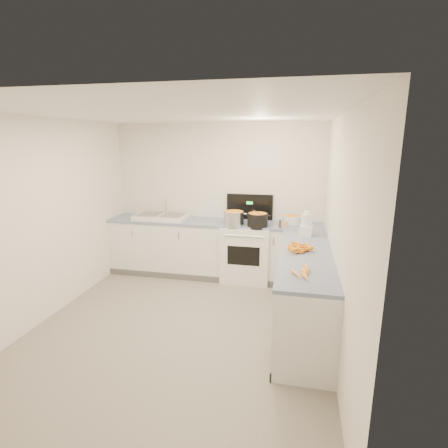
% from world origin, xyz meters
% --- Properties ---
extents(floor, '(3.50, 4.00, 0.00)m').
position_xyz_m(floor, '(0.00, 0.00, 0.00)').
color(floor, gray).
rests_on(floor, ground).
extents(ceiling, '(3.50, 4.00, 0.00)m').
position_xyz_m(ceiling, '(0.00, 0.00, 2.50)').
color(ceiling, white).
rests_on(ceiling, ground).
extents(wall_back, '(3.50, 0.00, 2.50)m').
position_xyz_m(wall_back, '(0.00, 2.00, 1.25)').
color(wall_back, white).
rests_on(wall_back, ground).
extents(wall_front, '(3.50, 0.00, 2.50)m').
position_xyz_m(wall_front, '(0.00, -2.00, 1.25)').
color(wall_front, white).
rests_on(wall_front, ground).
extents(wall_left, '(0.00, 4.00, 2.50)m').
position_xyz_m(wall_left, '(-1.75, 0.00, 1.25)').
color(wall_left, white).
rests_on(wall_left, ground).
extents(wall_right, '(0.00, 4.00, 2.50)m').
position_xyz_m(wall_right, '(1.75, 0.00, 1.25)').
color(wall_right, white).
rests_on(wall_right, ground).
extents(counter_back, '(3.50, 0.62, 0.94)m').
position_xyz_m(counter_back, '(0.00, 1.70, 0.47)').
color(counter_back, white).
rests_on(counter_back, ground).
extents(counter_right, '(0.62, 2.20, 0.94)m').
position_xyz_m(counter_right, '(1.45, 0.30, 0.47)').
color(counter_right, white).
rests_on(counter_right, ground).
extents(stove, '(0.76, 0.65, 1.36)m').
position_xyz_m(stove, '(0.55, 1.69, 0.47)').
color(stove, white).
rests_on(stove, ground).
extents(sink, '(0.86, 0.52, 0.31)m').
position_xyz_m(sink, '(-0.90, 1.70, 0.98)').
color(sink, white).
rests_on(sink, counter_back).
extents(steel_pot, '(0.40, 0.40, 0.23)m').
position_xyz_m(steel_pot, '(0.37, 1.52, 1.04)').
color(steel_pot, silver).
rests_on(steel_pot, stove).
extents(black_pot, '(0.41, 0.41, 0.22)m').
position_xyz_m(black_pot, '(0.74, 1.51, 1.03)').
color(black_pot, black).
rests_on(black_pot, stove).
extents(wooden_spoon, '(0.17, 0.31, 0.01)m').
position_xyz_m(wooden_spoon, '(0.74, 1.51, 1.15)').
color(wooden_spoon, '#AD7A47').
rests_on(wooden_spoon, black_pot).
extents(mixing_bowl, '(0.36, 0.36, 0.13)m').
position_xyz_m(mixing_bowl, '(1.25, 1.80, 1.00)').
color(mixing_bowl, white).
rests_on(mixing_bowl, counter_back).
extents(extract_bottle, '(0.04, 0.04, 0.10)m').
position_xyz_m(extract_bottle, '(1.08, 1.48, 0.99)').
color(extract_bottle, '#593319').
rests_on(extract_bottle, counter_back).
extents(spice_jar, '(0.05, 0.05, 0.09)m').
position_xyz_m(spice_jar, '(1.18, 1.54, 0.99)').
color(spice_jar, '#E5B266').
rests_on(spice_jar, counter_back).
extents(food_processor, '(0.19, 0.22, 0.34)m').
position_xyz_m(food_processor, '(1.46, 1.13, 1.08)').
color(food_processor, white).
rests_on(food_processor, counter_right).
extents(carrot_pile, '(0.38, 0.42, 0.08)m').
position_xyz_m(carrot_pile, '(1.38, 0.41, 0.97)').
color(carrot_pile, orange).
rests_on(carrot_pile, counter_right).
extents(peeled_carrots, '(0.21, 0.41, 0.04)m').
position_xyz_m(peeled_carrots, '(1.42, -0.36, 0.96)').
color(peeled_carrots, orange).
rests_on(peeled_carrots, counter_right).
extents(peelings, '(0.23, 0.26, 0.01)m').
position_xyz_m(peelings, '(-1.12, 1.71, 1.02)').
color(peelings, tan).
rests_on(peelings, sink).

